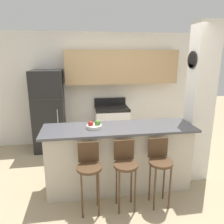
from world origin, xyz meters
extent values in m
plane|color=tan|center=(0.00, 0.00, 0.00)|extent=(14.00, 14.00, 0.00)
cube|color=white|center=(0.00, 2.02, 1.27)|extent=(5.60, 0.06, 2.55)
cube|color=tan|center=(0.39, 1.83, 1.79)|extent=(2.51, 0.32, 0.74)
cube|color=white|center=(0.14, 1.85, 1.63)|extent=(0.77, 0.28, 0.12)
cube|color=white|center=(1.34, 0.13, 1.27)|extent=(0.36, 0.32, 2.55)
cylinder|color=black|center=(1.15, 0.13, 1.98)|extent=(0.02, 0.26, 0.26)
cylinder|color=white|center=(1.14, 0.13, 1.98)|extent=(0.01, 0.23, 0.23)
cube|color=beige|center=(0.00, 0.00, 0.49)|extent=(2.16, 0.56, 0.97)
cube|color=#4C4C51|center=(0.00, 0.00, 0.99)|extent=(2.28, 0.68, 0.03)
cube|color=black|center=(-1.24, 1.66, 0.59)|extent=(0.65, 0.60, 1.19)
cube|color=black|center=(-1.24, 1.66, 1.47)|extent=(0.65, 0.60, 0.56)
cube|color=#333333|center=(-1.24, 1.36, 1.19)|extent=(0.62, 0.01, 0.01)
cylinder|color=#B2B2B7|center=(-1.03, 1.35, 0.65)|extent=(0.02, 0.02, 0.65)
cube|color=white|center=(0.14, 1.68, 0.43)|extent=(0.74, 0.59, 0.85)
cube|color=black|center=(0.14, 1.68, 0.88)|extent=(0.74, 0.59, 0.06)
cube|color=black|center=(0.14, 1.95, 0.99)|extent=(0.74, 0.04, 0.16)
cube|color=black|center=(0.14, 1.38, 0.47)|extent=(0.45, 0.01, 0.27)
cylinder|color=#4C331E|center=(-0.48, -0.52, 0.65)|extent=(0.33, 0.33, 0.03)
cube|color=#4C331E|center=(-0.48, -0.38, 0.81)|extent=(0.28, 0.02, 0.28)
cylinder|color=#4C331E|center=(-0.59, -0.63, 0.32)|extent=(0.02, 0.02, 0.63)
cylinder|color=#4C331E|center=(-0.37, -0.63, 0.32)|extent=(0.02, 0.02, 0.63)
cylinder|color=#4C331E|center=(-0.59, -0.42, 0.32)|extent=(0.02, 0.02, 0.63)
cylinder|color=#4C331E|center=(-0.37, -0.42, 0.32)|extent=(0.02, 0.02, 0.63)
cylinder|color=#4C331E|center=(0.00, -0.52, 0.65)|extent=(0.33, 0.33, 0.03)
cube|color=#4C331E|center=(0.00, -0.38, 0.81)|extent=(0.28, 0.02, 0.28)
cylinder|color=#4C331E|center=(-0.11, -0.63, 0.32)|extent=(0.02, 0.02, 0.63)
cylinder|color=#4C331E|center=(0.11, -0.63, 0.32)|extent=(0.02, 0.02, 0.63)
cylinder|color=#4C331E|center=(-0.11, -0.42, 0.32)|extent=(0.02, 0.02, 0.63)
cylinder|color=#4C331E|center=(0.11, -0.42, 0.32)|extent=(0.02, 0.02, 0.63)
cylinder|color=#4C331E|center=(0.48, -0.52, 0.65)|extent=(0.33, 0.33, 0.03)
cube|color=#4C331E|center=(0.48, -0.38, 0.81)|extent=(0.28, 0.02, 0.28)
cylinder|color=#4C331E|center=(0.37, -0.63, 0.32)|extent=(0.02, 0.02, 0.63)
cylinder|color=#4C331E|center=(0.59, -0.63, 0.32)|extent=(0.02, 0.02, 0.63)
cylinder|color=#4C331E|center=(0.37, -0.42, 0.32)|extent=(0.02, 0.02, 0.63)
cylinder|color=#4C331E|center=(0.59, -0.42, 0.32)|extent=(0.02, 0.02, 0.63)
cylinder|color=silver|center=(-0.37, -0.01, 1.03)|extent=(0.22, 0.22, 0.05)
sphere|color=#4C7F2D|center=(-0.32, 0.00, 1.09)|extent=(0.09, 0.09, 0.09)
sphere|color=red|center=(-0.42, -0.01, 1.08)|extent=(0.08, 0.08, 0.08)
camera|label=1|loc=(-0.57, -3.06, 2.06)|focal=35.00mm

